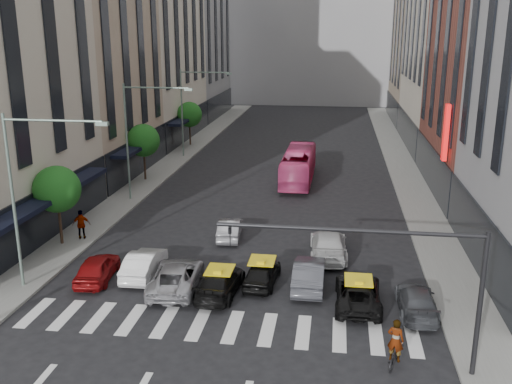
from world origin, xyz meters
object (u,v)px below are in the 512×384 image
at_px(car_red, 97,268).
at_px(taxi_left, 220,282).
at_px(streetlamp_near, 28,179).
at_px(car_white_front, 144,263).
at_px(motorcycle, 394,357).
at_px(streetlamp_far, 191,101).
at_px(taxi_center, 262,273).
at_px(pedestrian_far, 81,225).
at_px(bus, 299,166).
at_px(streetlamp_mid, 138,127).

distance_m(car_red, taxi_left, 6.92).
bearing_deg(car_red, streetlamp_near, 24.11).
relative_size(car_red, car_white_front, 0.95).
height_order(streetlamp_near, motorcycle, streetlamp_near).
xyz_separation_m(streetlamp_near, streetlamp_far, (0.00, 32.00, 0.00)).
height_order(car_white_front, taxi_center, car_white_front).
relative_size(car_white_front, pedestrian_far, 2.29).
distance_m(taxi_center, motorcycle, 9.25).
relative_size(streetlamp_near, pedestrian_far, 4.75).
height_order(car_red, taxi_center, car_red).
relative_size(car_red, bus, 0.39).
relative_size(taxi_left, taxi_center, 1.17).
relative_size(car_white_front, taxi_left, 0.95).
bearing_deg(pedestrian_far, taxi_left, 131.18).
height_order(streetlamp_far, car_white_front, streetlamp_far).
bearing_deg(bus, taxi_left, 84.82).
xyz_separation_m(streetlamp_far, taxi_center, (11.37, -29.84, -5.24)).
xyz_separation_m(bus, pedestrian_far, (-12.62, -16.69, -0.36)).
xyz_separation_m(car_white_front, motorcycle, (12.76, -7.00, -0.32)).
bearing_deg(pedestrian_far, car_red, 104.17).
bearing_deg(car_red, taxi_left, 167.78).
height_order(car_red, car_white_front, car_white_front).
relative_size(taxi_center, pedestrian_far, 2.06).
bearing_deg(streetlamp_far, taxi_left, -73.28).
xyz_separation_m(taxi_center, pedestrian_far, (-12.21, 4.79, 0.43)).
xyz_separation_m(streetlamp_mid, taxi_center, (11.37, -13.84, -5.24)).
height_order(streetlamp_mid, streetlamp_far, same).
bearing_deg(taxi_center, streetlamp_far, -65.28).
relative_size(car_red, motorcycle, 2.70).
bearing_deg(streetlamp_mid, taxi_left, -58.44).
distance_m(streetlamp_mid, car_white_front, 15.39).
xyz_separation_m(taxi_center, motorcycle, (6.24, -6.82, -0.26)).
height_order(taxi_left, taxi_center, taxi_center).
relative_size(streetlamp_mid, streetlamp_far, 1.00).
distance_m(taxi_center, bus, 21.50).
distance_m(streetlamp_near, car_white_front, 7.48).
relative_size(streetlamp_near, bus, 0.86).
height_order(taxi_center, pedestrian_far, pedestrian_far).
relative_size(streetlamp_near, streetlamp_mid, 1.00).
bearing_deg(car_white_front, streetlamp_mid, -71.97).
bearing_deg(bus, car_red, 68.09).
relative_size(car_white_front, motorcycle, 2.85).
distance_m(streetlamp_near, taxi_center, 12.70).
height_order(car_red, bus, bus).
distance_m(car_white_front, bus, 22.42).
distance_m(streetlamp_near, taxi_left, 10.79).
height_order(car_white_front, pedestrian_far, pedestrian_far).
relative_size(streetlamp_far, taxi_center, 2.31).
bearing_deg(car_red, bus, -118.45).
bearing_deg(taxi_center, car_white_front, 2.29).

